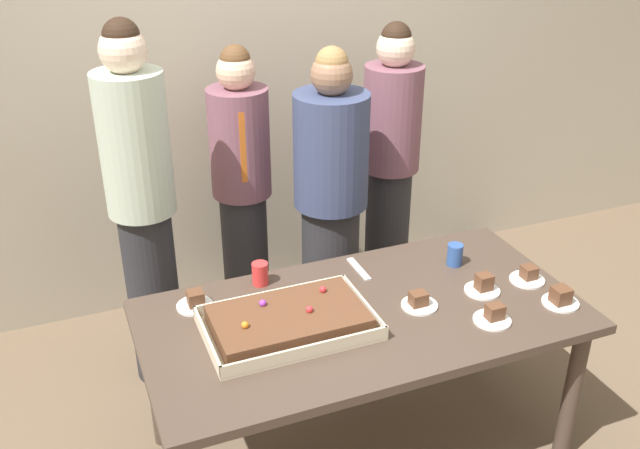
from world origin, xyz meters
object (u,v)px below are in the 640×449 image
object	(u,v)px
plated_slice_near_left	(561,298)
person_serving_front	(242,190)
plated_slice_far_left	(195,302)
plated_slice_center_front	(419,302)
person_green_shirt_behind	(390,167)
party_table	(363,329)
plated_slice_near_right	(493,316)
plated_slice_center_back	(528,276)
drink_cup_middle	(260,274)
person_far_right_suit	(142,206)
sheet_cake	(289,321)
plated_slice_far_right	(483,286)
cake_server_utensil	(359,269)
drink_cup_nearest	(455,255)
person_striped_tie_right	(331,204)

from	to	relation	value
plated_slice_near_left	person_serving_front	distance (m)	1.68
plated_slice_far_left	plated_slice_center_front	distance (m)	0.91
person_green_shirt_behind	party_table	bearing A→B (deg)	10.90
plated_slice_near_right	plated_slice_center_back	distance (m)	0.37
plated_slice_far_left	drink_cup_middle	xyz separation A→B (m)	(0.30, 0.07, 0.03)
plated_slice_near_left	plated_slice_near_right	world-z (taller)	plated_slice_near_left
plated_slice_center_front	person_far_right_suit	bearing A→B (deg)	135.74
person_green_shirt_behind	sheet_cake	bearing A→B (deg)	-0.00
plated_slice_far_left	plated_slice_far_right	distance (m)	1.20
drink_cup_middle	plated_slice_far_left	bearing A→B (deg)	-166.66
sheet_cake	person_green_shirt_behind	bearing A→B (deg)	47.45
plated_slice_far_left	cake_server_utensil	distance (m)	0.74
drink_cup_middle	person_serving_front	world-z (taller)	person_serving_front
drink_cup_nearest	plated_slice_center_front	bearing A→B (deg)	-142.47
cake_server_utensil	person_serving_front	size ratio (longest dim) A/B	0.13
drink_cup_nearest	person_serving_front	bearing A→B (deg)	126.89
party_table	plated_slice_near_left	xyz separation A→B (m)	(0.77, -0.25, 0.11)
plated_slice_center_back	person_far_right_suit	world-z (taller)	person_far_right_suit
plated_slice_near_left	cake_server_utensil	bearing A→B (deg)	139.40
plated_slice_far_right	drink_cup_nearest	bearing A→B (deg)	88.27
plated_slice_center_back	person_green_shirt_behind	size ratio (longest dim) A/B	0.09
plated_slice_center_front	cake_server_utensil	distance (m)	0.37
party_table	plated_slice_far_left	world-z (taller)	plated_slice_far_left
sheet_cake	plated_slice_far_right	distance (m)	0.85
cake_server_utensil	person_far_right_suit	xyz separation A→B (m)	(-0.84, 0.56, 0.21)
plated_slice_near_right	drink_cup_nearest	world-z (taller)	drink_cup_nearest
plated_slice_near_left	plated_slice_center_front	size ratio (longest dim) A/B	1.00
plated_slice_far_left	person_serving_front	xyz separation A→B (m)	(0.45, 0.85, 0.07)
person_serving_front	person_far_right_suit	world-z (taller)	person_far_right_suit
plated_slice_far_right	cake_server_utensil	world-z (taller)	plated_slice_far_right
plated_slice_center_back	person_far_right_suit	distance (m)	1.75
person_striped_tie_right	person_far_right_suit	world-z (taller)	person_far_right_suit
plated_slice_far_right	person_serving_front	world-z (taller)	person_serving_front
plated_slice_far_left	person_serving_front	size ratio (longest dim) A/B	0.10
drink_cup_nearest	cake_server_utensil	distance (m)	0.44
plated_slice_far_left	drink_cup_middle	distance (m)	0.31
person_far_right_suit	plated_slice_far_right	bearing A→B (deg)	29.32
plated_slice_center_front	drink_cup_middle	distance (m)	0.68
party_table	plated_slice_far_right	size ratio (longest dim) A/B	11.82
plated_slice_near_left	person_green_shirt_behind	world-z (taller)	person_green_shirt_behind
plated_slice_near_right	person_green_shirt_behind	distance (m)	1.31
person_serving_front	plated_slice_near_left	bearing A→B (deg)	41.65
person_serving_front	plated_slice_center_front	bearing A→B (deg)	25.91
sheet_cake	plated_slice_near_left	xyz separation A→B (m)	(1.09, -0.24, -0.01)
plated_slice_far_right	sheet_cake	bearing A→B (deg)	177.03
person_serving_front	person_green_shirt_behind	bearing A→B (deg)	91.12
plated_slice_far_left	person_serving_front	world-z (taller)	person_serving_front
person_striped_tie_right	person_far_right_suit	distance (m)	0.92
sheet_cake	plated_slice_far_left	xyz separation A→B (m)	(-0.30, 0.29, -0.02)
person_striped_tie_right	cake_server_utensil	bearing A→B (deg)	24.30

